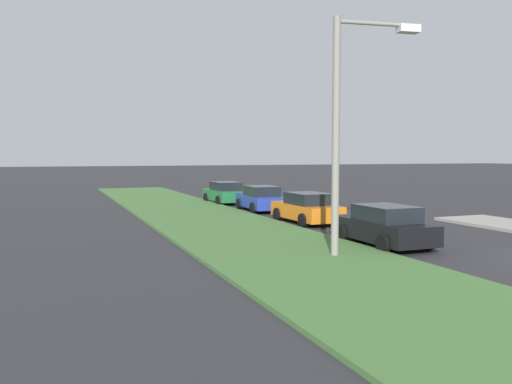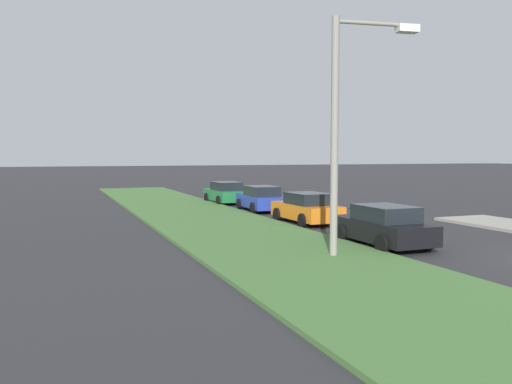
{
  "view_description": "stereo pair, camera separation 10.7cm",
  "coord_description": "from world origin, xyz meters",
  "px_view_note": "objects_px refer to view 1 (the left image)",
  "views": [
    {
      "loc": [
        -10.78,
        15.04,
        3.26
      ],
      "look_at": [
        13.35,
        5.42,
        1.42
      ],
      "focal_mm": 36.42,
      "sensor_mm": 36.0,
      "label": 1
    },
    {
      "loc": [
        -10.82,
        14.94,
        3.26
      ],
      "look_at": [
        13.35,
        5.42,
        1.42
      ],
      "focal_mm": 36.42,
      "sensor_mm": 36.0,
      "label": 2
    }
  ],
  "objects_px": {
    "parked_car_black": "(384,226)",
    "parked_car_green": "(225,193)",
    "parked_car_blue": "(261,199)",
    "streetlight": "(347,119)",
    "parked_car_orange": "(307,208)"
  },
  "relations": [
    {
      "from": "parked_car_green",
      "to": "streetlight",
      "type": "bearing_deg",
      "value": 172.19
    },
    {
      "from": "parked_car_black",
      "to": "streetlight",
      "type": "bearing_deg",
      "value": 121.23
    },
    {
      "from": "parked_car_orange",
      "to": "streetlight",
      "type": "height_order",
      "value": "streetlight"
    },
    {
      "from": "parked_car_black",
      "to": "parked_car_green",
      "type": "xyz_separation_m",
      "value": [
        17.74,
        0.14,
        0.0
      ]
    },
    {
      "from": "parked_car_blue",
      "to": "parked_car_black",
      "type": "bearing_deg",
      "value": -178.08
    },
    {
      "from": "parked_car_black",
      "to": "parked_car_blue",
      "type": "height_order",
      "value": "same"
    },
    {
      "from": "parked_car_black",
      "to": "parked_car_green",
      "type": "height_order",
      "value": "same"
    },
    {
      "from": "parked_car_blue",
      "to": "parked_car_green",
      "type": "height_order",
      "value": "same"
    },
    {
      "from": "parked_car_blue",
      "to": "streetlight",
      "type": "relative_size",
      "value": 0.59
    },
    {
      "from": "parked_car_blue",
      "to": "parked_car_green",
      "type": "relative_size",
      "value": 1.02
    },
    {
      "from": "parked_car_green",
      "to": "streetlight",
      "type": "height_order",
      "value": "streetlight"
    },
    {
      "from": "parked_car_black",
      "to": "parked_car_orange",
      "type": "xyz_separation_m",
      "value": [
        6.62,
        -0.32,
        0.0
      ]
    },
    {
      "from": "parked_car_orange",
      "to": "parked_car_green",
      "type": "height_order",
      "value": "same"
    },
    {
      "from": "parked_car_black",
      "to": "streetlight",
      "type": "relative_size",
      "value": 0.58
    },
    {
      "from": "parked_car_orange",
      "to": "streetlight",
      "type": "relative_size",
      "value": 0.58
    }
  ]
}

